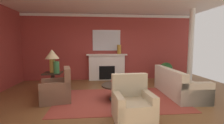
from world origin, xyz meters
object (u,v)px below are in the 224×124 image
(vase_mantel_right, at_px, (119,49))
(coffee_table, at_px, (119,88))
(armchair_near_window, at_px, (57,90))
(table_lamp, at_px, (52,56))
(potted_plant, at_px, (166,70))
(fireplace, at_px, (107,68))
(sofa, at_px, (178,86))
(mantel_mirror, at_px, (107,40))
(armchair_facing_fireplace, at_px, (133,106))
(side_table, at_px, (53,82))
(vase_on_side_table, at_px, (56,67))

(vase_mantel_right, bearing_deg, coffee_table, -97.91)
(armchair_near_window, distance_m, table_lamp, 1.21)
(potted_plant, bearing_deg, vase_mantel_right, 165.06)
(fireplace, height_order, sofa, fireplace)
(fireplace, xyz_separation_m, mantel_mirror, (0.00, 0.12, 1.23))
(armchair_facing_fireplace, height_order, table_lamp, table_lamp)
(side_table, bearing_deg, vase_on_side_table, -38.66)
(armchair_facing_fireplace, xyz_separation_m, table_lamp, (-2.16, 2.11, 0.92))
(coffee_table, relative_size, table_lamp, 1.33)
(armchair_facing_fireplace, distance_m, coffee_table, 1.32)
(fireplace, xyz_separation_m, vase_on_side_table, (-1.73, -2.09, 0.33))
(vase_on_side_table, bearing_deg, potted_plant, 19.62)
(armchair_near_window, relative_size, side_table, 1.36)
(vase_mantel_right, bearing_deg, side_table, -141.62)
(sofa, bearing_deg, coffee_table, -171.39)
(sofa, bearing_deg, potted_plant, 77.29)
(potted_plant, bearing_deg, mantel_mirror, 164.56)
(vase_on_side_table, distance_m, potted_plant, 4.53)
(armchair_facing_fireplace, xyz_separation_m, potted_plant, (2.24, 3.51, 0.19))
(sofa, height_order, potted_plant, sofa)
(vase_on_side_table, bearing_deg, coffee_table, -19.55)
(fireplace, bearing_deg, side_table, -133.59)
(sofa, xyz_separation_m, coffee_table, (-1.92, -0.29, 0.04))
(mantel_mirror, distance_m, side_table, 3.13)
(armchair_facing_fireplace, relative_size, coffee_table, 0.95)
(sofa, xyz_separation_m, vase_mantel_right, (-1.55, 2.43, 1.09))
(mantel_mirror, bearing_deg, sofa, -51.08)
(mantel_mirror, height_order, coffee_table, mantel_mirror)
(fireplace, xyz_separation_m, armchair_near_window, (-1.58, -2.70, -0.25))
(side_table, bearing_deg, potted_plant, 17.59)
(mantel_mirror, xyz_separation_m, potted_plant, (2.52, -0.70, -1.30))
(table_lamp, height_order, vase_mantel_right, vase_mantel_right)
(side_table, relative_size, potted_plant, 0.84)
(armchair_facing_fireplace, distance_m, side_table, 3.02)
(sofa, height_order, armchair_near_window, armchair_near_window)
(vase_on_side_table, relative_size, potted_plant, 0.45)
(mantel_mirror, relative_size, armchair_near_window, 1.31)
(fireplace, relative_size, vase_mantel_right, 4.38)
(side_table, height_order, vase_on_side_table, vase_on_side_table)
(potted_plant, bearing_deg, side_table, -162.41)
(vase_on_side_table, bearing_deg, vase_mantel_right, 41.89)
(side_table, bearing_deg, mantel_mirror, 48.11)
(fireplace, bearing_deg, armchair_near_window, -120.25)
(mantel_mirror, xyz_separation_m, coffee_table, (0.17, -2.89, -1.45))
(sofa, bearing_deg, mantel_mirror, 128.92)
(table_lamp, bearing_deg, coffee_table, -21.19)
(side_table, bearing_deg, sofa, -7.22)
(armchair_facing_fireplace, bearing_deg, table_lamp, 135.70)
(table_lamp, bearing_deg, potted_plant, 17.59)
(vase_mantel_right, bearing_deg, armchair_near_window, -128.70)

